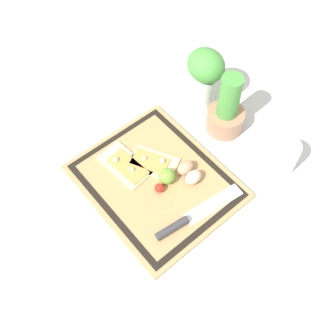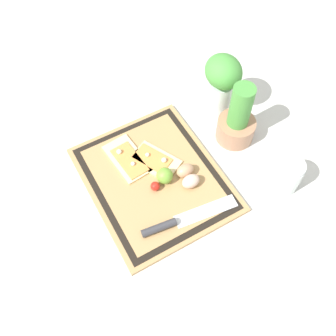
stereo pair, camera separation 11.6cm
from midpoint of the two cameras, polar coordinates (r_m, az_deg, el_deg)
ground_plane at (r=1.18m, az=0.81°, el=-2.03°), size 6.00×6.00×0.00m
cutting_board at (r=1.17m, az=0.82°, el=-1.84°), size 0.45×0.38×0.02m
pizza_slice_near at (r=1.20m, az=-3.11°, el=1.13°), size 0.17×0.10×0.02m
pizza_slice_far at (r=1.19m, az=0.84°, el=0.90°), size 0.17×0.14×0.02m
knife at (r=1.09m, az=3.97°, el=-8.14°), size 0.07×0.29×0.02m
egg_brown at (r=1.16m, az=5.39°, el=-0.59°), size 0.04×0.05×0.04m
egg_pink at (r=1.14m, az=6.23°, el=-2.15°), size 0.04×0.05×0.04m
lime at (r=1.14m, az=2.42°, el=-1.35°), size 0.05×0.05×0.05m
cherry_tomato_red at (r=1.13m, az=1.05°, el=-2.90°), size 0.03×0.03×0.03m
herb_pot at (r=1.24m, az=12.70°, el=6.41°), size 0.12×0.12×0.22m
sauce_jar at (r=1.20m, az=19.57°, el=-1.36°), size 0.08×0.08×0.11m
herb_glass at (r=1.27m, az=10.54°, el=12.20°), size 0.13×0.11×0.22m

